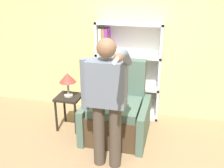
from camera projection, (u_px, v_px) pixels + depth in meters
The scene contains 6 objects.
wall_back at pixel (141, 35), 4.33m from camera, with size 8.00×0.06×2.80m.
bookcase at pixel (123, 71), 4.46m from camera, with size 1.09×0.28×1.63m.
armchair at pixel (117, 113), 3.98m from camera, with size 0.94×0.89×1.13m.
person_standing at pixel (106, 97), 3.08m from camera, with size 0.61×0.78×1.66m.
side_table at pixel (69, 103), 4.14m from camera, with size 0.38×0.38×0.56m.
table_lamp at pixel (68, 79), 4.00m from camera, with size 0.26×0.26×0.38m.
Camera 1 is at (0.57, -2.29, 2.22)m, focal length 42.00 mm.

